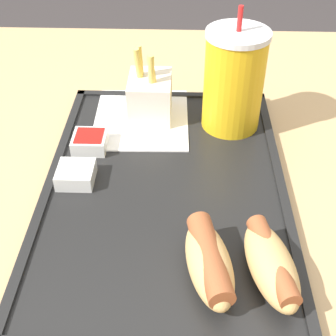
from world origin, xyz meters
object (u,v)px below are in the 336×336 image
object	(u,v)px
hot_dog_near	(213,262)
sauce_cup_ketchup	(93,141)
hot_dog_far	(275,264)
soda_cup	(237,81)
fries_carton	(152,96)
sauce_cup_mayo	(79,174)

from	to	relation	value
hot_dog_near	sauce_cup_ketchup	distance (m)	0.28
hot_dog_far	hot_dog_near	xyz separation A→B (m)	(0.00, -0.06, 0.00)
soda_cup	sauce_cup_ketchup	bearing A→B (deg)	-71.47
fries_carton	sauce_cup_ketchup	bearing A→B (deg)	-42.62
sauce_cup_mayo	hot_dog_near	bearing A→B (deg)	48.31
hot_dog_far	hot_dog_near	bearing A→B (deg)	-90.00
hot_dog_far	fries_carton	world-z (taller)	fries_carton
hot_dog_near	fries_carton	distance (m)	0.33
hot_dog_far	fries_carton	size ratio (longest dim) A/B	1.06
sauce_cup_ketchup	hot_dog_near	bearing A→B (deg)	36.05
soda_cup	hot_dog_far	xyz separation A→B (m)	(0.30, 0.02, -0.05)
fries_carton	hot_dog_near	bearing A→B (deg)	14.70
hot_dog_far	sauce_cup_mayo	distance (m)	0.28
fries_carton	sauce_cup_ketchup	xyz separation A→B (m)	(0.09, -0.08, -0.02)
hot_dog_near	fries_carton	bearing A→B (deg)	-165.30
sauce_cup_mayo	soda_cup	bearing A→B (deg)	123.85
fries_carton	sauce_cup_ketchup	world-z (taller)	fries_carton
sauce_cup_mayo	sauce_cup_ketchup	xyz separation A→B (m)	(-0.07, 0.01, 0.00)
soda_cup	hot_dog_far	bearing A→B (deg)	4.27
sauce_cup_mayo	sauce_cup_ketchup	distance (m)	0.07
sauce_cup_mayo	fries_carton	bearing A→B (deg)	151.53
soda_cup	sauce_cup_mayo	distance (m)	0.27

